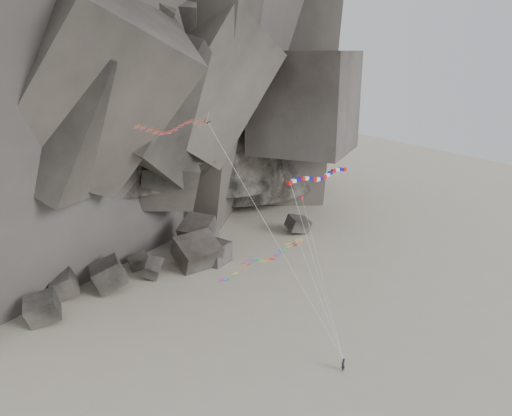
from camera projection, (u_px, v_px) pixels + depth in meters
ground at (276, 371)px, 65.18m from camera, size 260.00×260.00×0.00m
headland at (66, 31)px, 103.79m from camera, size 110.00×70.00×84.00m
boulder_field at (140, 270)px, 88.20m from camera, size 71.90×15.91×7.97m
kite_flyer at (343, 364)px, 64.91m from camera, size 0.82×0.61×2.17m
delta_kite at (169, 127)px, 48.07m from camera, size 23.52×7.79×32.69m
banner_kite at (319, 177)px, 64.41m from camera, size 10.45×8.62×22.99m
parafoil_kite at (258, 260)px, 58.53m from camera, size 15.68×6.05×15.92m
pennant_kite at (312, 237)px, 62.96m from camera, size 1.77×7.34×20.67m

